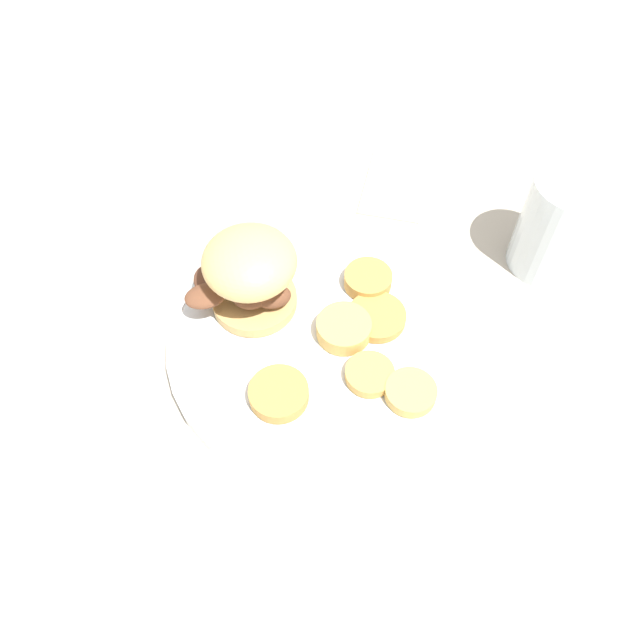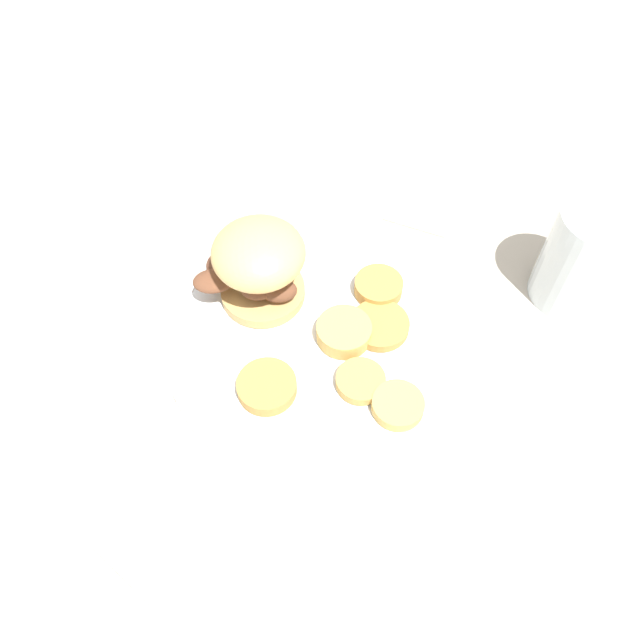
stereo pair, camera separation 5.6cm
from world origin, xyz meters
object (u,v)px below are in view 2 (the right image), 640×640
object	(u,v)px
sandwich	(257,264)
drinking_glass	(586,257)
fork	(158,631)
dinner_plate	(320,340)

from	to	relation	value
sandwich	drinking_glass	distance (m)	0.31
fork	drinking_glass	bearing A→B (deg)	-19.69
dinner_plate	fork	world-z (taller)	dinner_plate
dinner_plate	drinking_glass	world-z (taller)	drinking_glass
dinner_plate	fork	xyz separation A→B (m)	(-0.27, -0.02, -0.01)
drinking_glass	dinner_plate	bearing A→B (deg)	134.34
sandwich	drinking_glass	world-z (taller)	drinking_glass
sandwich	drinking_glass	bearing A→B (deg)	-57.36
sandwich	fork	bearing A→B (deg)	-161.14
dinner_plate	sandwich	size ratio (longest dim) A/B	2.63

